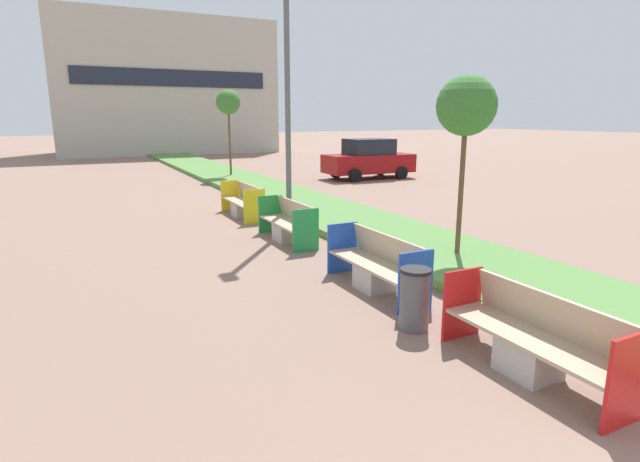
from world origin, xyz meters
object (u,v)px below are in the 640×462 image
Objects in this scene: bench_blue_frame at (377,268)px; parked_car_distant at (369,159)px; sapling_tree_near at (466,107)px; sapling_tree_far at (228,103)px; bench_yellow_frame at (243,204)px; bench_green_frame at (288,226)px; street_lamp_post at (287,69)px; bench_red_frame at (532,343)px; litter_bin at (415,299)px.

parked_car_distant is (8.20, 13.29, 0.54)m from bench_blue_frame.
sapling_tree_far reaches higher than sapling_tree_near.
bench_blue_frame is 0.53× the size of parked_car_distant.
bench_yellow_frame is 0.53× the size of parked_car_distant.
sapling_tree_far reaches higher than bench_green_frame.
street_lamp_post is (0.61, 5.14, 3.65)m from bench_blue_frame.
bench_green_frame and bench_yellow_frame have the same top height.
sapling_tree_near is at bearing -68.22° from street_lamp_post.
bench_green_frame is 0.30× the size of street_lamp_post.
bench_yellow_frame is at bearing -141.13° from parked_car_distant.
bench_green_frame is 12.56m from parked_car_distant.
bench_green_frame is at bearing 90.01° from bench_red_frame.
parked_car_distant is at bearing -27.07° from sapling_tree_far.
bench_yellow_frame is 4.20m from street_lamp_post.
bench_blue_frame is 0.62× the size of sapling_tree_near.
street_lamp_post is 11.27m from sapling_tree_far.
bench_green_frame is 0.96× the size of bench_yellow_frame.
litter_bin is at bearing -105.04° from bench_blue_frame.
sapling_tree_far reaches higher than litter_bin.
sapling_tree_near reaches higher than parked_car_distant.
bench_green_frame is 0.53× the size of sapling_tree_far.
sapling_tree_near is at bearing 39.10° from litter_bin.
bench_red_frame is 10.34m from bench_yellow_frame.
parked_car_distant is (5.81, 12.60, -2.13)m from sapling_tree_near.
sapling_tree_far is at bearing 81.63° from bench_blue_frame.
street_lamp_post is 1.78× the size of sapling_tree_far.
bench_green_frame is (-0.00, 7.01, -0.00)m from bench_red_frame.
sapling_tree_far reaches higher than parked_car_distant.
sapling_tree_near reaches higher than bench_green_frame.
bench_green_frame is at bearing -90.02° from bench_yellow_frame.
bench_red_frame is 3.21m from bench_blue_frame.
litter_bin is at bearing -118.12° from parked_car_distant.
bench_green_frame is 0.59× the size of sapling_tree_near.
bench_red_frame is at bearing -90.00° from bench_yellow_frame.
bench_yellow_frame is 0.31× the size of street_lamp_post.
litter_bin is 17.22m from parked_car_distant.
bench_green_frame is 5.42m from litter_bin.
bench_yellow_frame is 7.38m from sapling_tree_near.
street_lamp_post is at bearing 65.62° from bench_green_frame.
bench_red_frame is 7.01m from bench_green_frame.
litter_bin is (-0.43, -5.40, 0.07)m from bench_green_frame.
litter_bin is 4.48m from sapling_tree_near.
parked_car_distant is at bearing 36.91° from bench_yellow_frame.
sapling_tree_near is (2.39, -6.45, 2.67)m from bench_yellow_frame.
bench_green_frame is at bearing 90.02° from bench_blue_frame.
street_lamp_post is at bearing 83.23° from bench_blue_frame.
street_lamp_post is at bearing -72.93° from bench_yellow_frame.
bench_red_frame is at bearing -94.18° from street_lamp_post.
bench_red_frame is 2.59× the size of litter_bin.
bench_blue_frame is at bearing -164.00° from sapling_tree_near.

